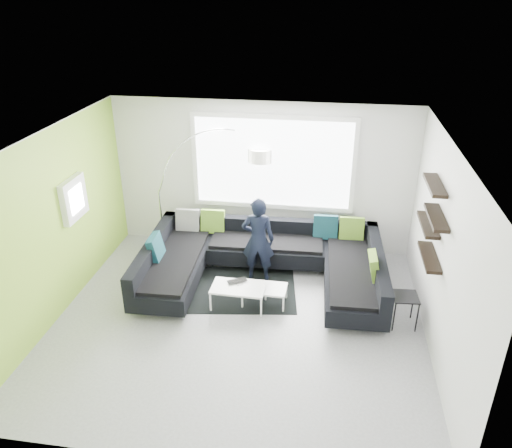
{
  "coord_description": "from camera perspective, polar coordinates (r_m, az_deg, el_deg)",
  "views": [
    {
      "loc": [
        1.19,
        -6.01,
        4.66
      ],
      "look_at": [
        0.13,
        0.9,
        1.23
      ],
      "focal_mm": 35.0,
      "sensor_mm": 36.0,
      "label": 1
    }
  ],
  "objects": [
    {
      "name": "room_shell",
      "position": [
        6.94,
        -1.64,
        1.87
      ],
      "size": [
        5.54,
        5.04,
        2.82
      ],
      "color": "silver",
      "rests_on": "ground"
    },
    {
      "name": "side_table",
      "position": [
        7.81,
        16.49,
        -9.43
      ],
      "size": [
        0.4,
        0.4,
        0.51
      ],
      "primitive_type": "cube",
      "rotation": [
        0.0,
        0.0,
        0.08
      ],
      "color": "black",
      "rests_on": "ground"
    },
    {
      "name": "ground",
      "position": [
        7.7,
        -2.02,
        -11.13
      ],
      "size": [
        5.5,
        5.5,
        0.0
      ],
      "primitive_type": "plane",
      "color": "gray",
      "rests_on": "ground"
    },
    {
      "name": "laptop",
      "position": [
        7.92,
        -2.06,
        -6.7
      ],
      "size": [
        0.49,
        0.48,
        0.02
      ],
      "primitive_type": "imported",
      "rotation": [
        0.0,
        0.0,
        0.55
      ],
      "color": "black",
      "rests_on": "coffee_table"
    },
    {
      "name": "person",
      "position": [
        8.34,
        0.24,
        -1.82
      ],
      "size": [
        0.58,
        0.4,
        1.5
      ],
      "primitive_type": "imported",
      "rotation": [
        0.0,
        0.0,
        3.18
      ],
      "color": "black",
      "rests_on": "ground"
    },
    {
      "name": "rug",
      "position": [
        8.42,
        -2.18,
        -7.43
      ],
      "size": [
        2.11,
        1.66,
        0.01
      ],
      "primitive_type": "cube",
      "rotation": [
        0.0,
        0.0,
        0.14
      ],
      "color": "black",
      "rests_on": "ground"
    },
    {
      "name": "coffee_table",
      "position": [
        7.96,
        -0.51,
        -8.13
      ],
      "size": [
        1.1,
        0.66,
        0.35
      ],
      "primitive_type": "cube",
      "rotation": [
        0.0,
        0.0,
        -0.02
      ],
      "color": "white",
      "rests_on": "ground"
    },
    {
      "name": "sectional_sofa",
      "position": [
        8.33,
        0.73,
        -4.82
      ],
      "size": [
        4.01,
        2.56,
        0.85
      ],
      "rotation": [
        0.0,
        0.0,
        0.03
      ],
      "color": "black",
      "rests_on": "ground"
    },
    {
      "name": "arc_lamp",
      "position": [
        9.33,
        -11.04,
        3.59
      ],
      "size": [
        2.32,
        1.34,
        2.31
      ],
      "primitive_type": null,
      "rotation": [
        0.0,
        0.0,
        0.21
      ],
      "color": "silver",
      "rests_on": "ground"
    }
  ]
}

